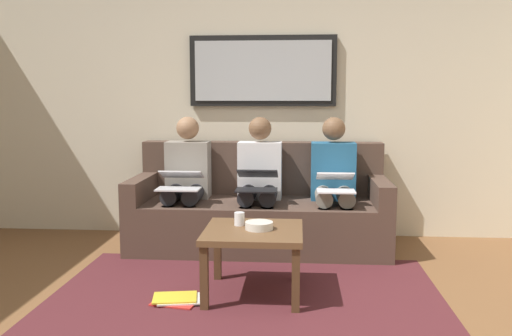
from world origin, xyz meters
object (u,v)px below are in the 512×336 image
object	(u,v)px
laptop_black	(257,181)
laptop_silver	(180,181)
person_left	(334,180)
bowl	(259,226)
person_middle	(259,179)
magazine_stack	(177,299)
cup	(239,219)
laptop_white	(335,183)
person_right	(186,178)
framed_mirror	(263,71)
coffee_table	(253,239)
couch	(260,211)

from	to	relation	value
laptop_black	laptop_silver	bearing A→B (deg)	0.77
person_left	bowl	bearing A→B (deg)	64.11
person_middle	laptop_silver	size ratio (longest dim) A/B	3.21
person_left	magazine_stack	world-z (taller)	person_left
cup	magazine_stack	world-z (taller)	cup
laptop_white	laptop_silver	world-z (taller)	same
person_middle	laptop_silver	bearing A→B (deg)	20.66
person_right	laptop_silver	world-z (taller)	person_right
framed_mirror	laptop_silver	xyz separation A→B (m)	(0.64, 0.70, -0.93)
laptop_black	laptop_white	bearing A→B (deg)	179.24
magazine_stack	framed_mirror	bearing A→B (deg)	-103.74
cup	laptop_white	size ratio (longest dim) A/B	0.27
coffee_table	cup	size ratio (longest dim) A/B	7.18
magazine_stack	cup	bearing A→B (deg)	-143.39
coffee_table	magazine_stack	size ratio (longest dim) A/B	1.88
magazine_stack	person_right	bearing A→B (deg)	-81.33
couch	person_right	bearing A→B (deg)	6.13
person_middle	magazine_stack	world-z (taller)	person_middle
laptop_black	magazine_stack	size ratio (longest dim) A/B	1.10
magazine_stack	person_middle	bearing A→B (deg)	-108.18
laptop_black	cup	bearing A→B (deg)	85.91
couch	person_right	world-z (taller)	person_right
laptop_silver	cup	bearing A→B (deg)	125.73
couch	laptop_black	size ratio (longest dim) A/B	5.83
cup	laptop_silver	bearing A→B (deg)	-54.27
laptop_white	laptop_silver	xyz separation A→B (m)	(1.28, 0.00, 0.00)
couch	laptop_silver	xyz separation A→B (m)	(0.64, 0.31, 0.31)
person_left	laptop_black	bearing A→B (deg)	19.98
coffee_table	cup	world-z (taller)	cup
person_middle	person_right	distance (m)	0.64
laptop_white	laptop_black	size ratio (longest dim) A/B	0.90
person_left	magazine_stack	size ratio (longest dim) A/B	3.32
coffee_table	person_left	world-z (taller)	person_left
couch	laptop_silver	world-z (taller)	couch
laptop_white	magazine_stack	world-z (taller)	laptop_white
person_middle	person_right	world-z (taller)	same
laptop_black	bowl	bearing A→B (deg)	95.15
cup	bowl	size ratio (longest dim) A/B	0.49
couch	laptop_white	xyz separation A→B (m)	(-0.64, 0.31, 0.31)
person_left	laptop_silver	bearing A→B (deg)	10.68
bowl	magazine_stack	distance (m)	0.71
couch	coffee_table	distance (m)	1.22
person_middle	framed_mirror	bearing A→B (deg)	-90.00
framed_mirror	bowl	bearing A→B (deg)	92.94
laptop_black	magazine_stack	world-z (taller)	laptop_black
framed_mirror	person_left	world-z (taller)	framed_mirror
bowl	person_right	size ratio (longest dim) A/B	0.16
person_left	laptop_white	world-z (taller)	person_left
laptop_silver	couch	bearing A→B (deg)	-154.15
bowl	laptop_black	world-z (taller)	laptop_black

